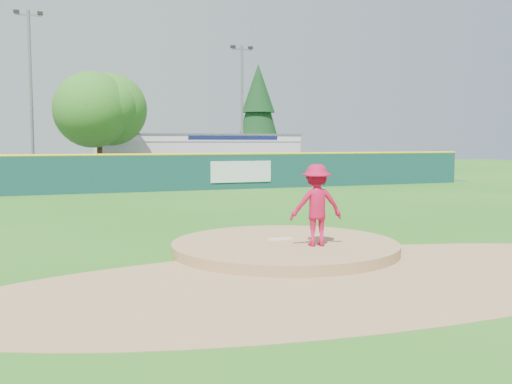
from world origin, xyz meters
name	(u,v)px	position (x,y,z in m)	size (l,w,h in m)	color
ground	(285,252)	(0.00, 0.00, 0.00)	(120.00, 120.00, 0.00)	#286B19
pitchers_mound	(285,252)	(0.00, 0.00, 0.00)	(5.50, 5.50, 0.50)	#9E774C
pitching_rubber	(280,239)	(0.00, 0.30, 0.27)	(0.60, 0.15, 0.04)	white
infield_dirt_arc	(346,279)	(0.00, -3.00, 0.01)	(15.40, 15.40, 0.01)	#9E774C
parking_lot	(128,181)	(0.00, 27.00, 0.01)	(44.00, 16.00, 0.02)	#38383A
pitcher	(316,205)	(0.47, -0.73, 1.20)	(1.23, 0.71, 1.91)	#B30F37
van	(115,178)	(-1.57, 20.93, 0.61)	(1.95, 4.23, 1.17)	white
pool_building_grp	(194,155)	(6.00, 31.99, 1.66)	(15.20, 8.20, 3.31)	silver
fence_banners	(82,175)	(-3.58, 17.92, 1.00)	(20.95, 0.04, 1.20)	#560D0C
outfield_fence	(151,172)	(0.00, 18.00, 1.09)	(40.00, 0.14, 2.07)	#123B3A
deciduous_tree	(99,112)	(-2.00, 25.00, 4.55)	(5.60, 5.60, 7.36)	#382314
conifer_tree	(258,110)	(13.00, 36.00, 5.54)	(4.40, 4.40, 9.50)	#382314
light_pole_left	(31,89)	(-6.00, 27.00, 6.05)	(1.75, 0.25, 11.00)	gray
light_pole_right	(242,105)	(9.00, 29.00, 5.54)	(1.75, 0.25, 10.00)	gray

